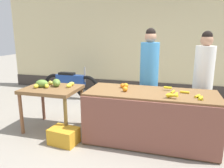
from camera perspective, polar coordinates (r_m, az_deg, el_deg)
ground_plane at (r=3.83m, az=3.05°, el=-13.85°), size 24.00×24.00×0.00m
market_wall_back at (r=6.28m, az=9.25°, el=12.58°), size 8.71×0.23×3.42m
fruit_stall_counter at (r=3.58m, az=10.02°, el=-8.64°), size 2.04×0.84×0.84m
side_table_wooden at (r=4.06m, az=-15.55°, el=-2.36°), size 0.96×0.77×0.79m
banana_bunch_pile at (r=3.33m, az=17.76°, el=-2.62°), size 0.56×0.49×0.07m
orange_pile at (r=3.56m, az=3.39°, el=-0.73°), size 0.18×0.31×0.09m
mango_papaya_pile at (r=4.10m, az=-16.11°, el=0.15°), size 0.74×0.45×0.14m
vendor_woman_blue_shirt at (r=4.09m, az=9.71°, el=1.54°), size 0.34×0.34×1.83m
vendor_woman_white_shirt at (r=4.18m, az=22.83°, el=0.55°), size 0.34×0.34×1.78m
parked_motorcycle at (r=5.98m, az=-10.90°, el=0.10°), size 1.60×0.18×0.88m
produce_crate at (r=3.66m, az=-12.61°, el=-13.24°), size 0.48×0.37×0.26m
produce_sack at (r=4.51m, az=-2.43°, el=-6.23°), size 0.46×0.47×0.47m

